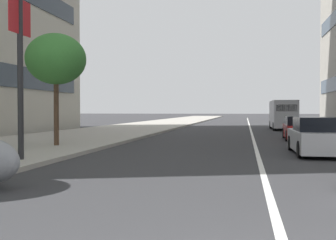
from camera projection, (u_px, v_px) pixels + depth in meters
The scene contains 6 objects.
sidewalk_right_plaza at pixel (124, 130), 34.60m from camera, with size 160.00×8.05×0.15m, color #A39E93.
lane_centre_stripe at pixel (250, 129), 37.57m from camera, with size 110.00×0.16×0.01m, color silver.
car_far_down_avenue at pixel (318, 137), 15.73m from camera, with size 4.40×1.88×1.43m.
car_lead_in_lane at pixel (301, 129), 23.48m from camera, with size 4.24×1.97×1.35m.
delivery_van_ahead at pixel (283, 114), 35.94m from camera, with size 5.90×2.06×2.53m.
street_tree_by_lamp_post at pixel (56, 59), 18.09m from camera, with size 2.63×2.63×4.92m.
Camera 1 is at (-3.29, 0.48, 1.69)m, focal length 44.02 mm.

